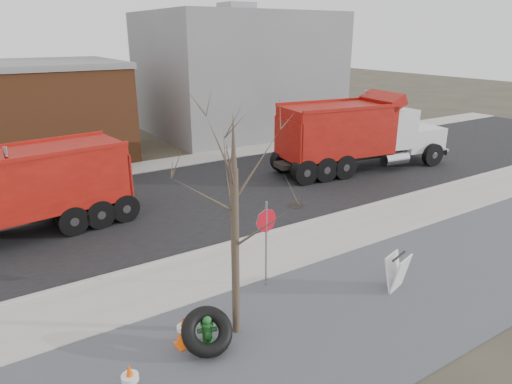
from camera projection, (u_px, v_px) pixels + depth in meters
ground at (282, 255)px, 14.45m from camera, size 120.00×120.00×0.00m
gravel_verge at (362, 308)px, 11.66m from camera, size 60.00×5.00×0.03m
sidewalk at (278, 251)px, 14.64m from camera, size 60.00×2.50×0.06m
curb at (256, 236)px, 15.66m from camera, size 60.00×0.15×0.11m
road at (196, 198)px, 19.45m from camera, size 60.00×9.40×0.02m
far_sidewalk at (149, 166)px, 23.97m from camera, size 60.00×2.00×0.06m
building_grey at (237, 73)px, 32.02m from camera, size 12.00×10.00×8.00m
bare_tree at (234, 201)px, 9.66m from camera, size 3.20×3.20×5.20m
fire_hydrant at (207, 332)px, 10.16m from camera, size 0.45×0.44×0.79m
truck_tire at (207, 331)px, 9.94m from camera, size 1.29×1.23×0.97m
stop_sign at (266, 229)px, 12.14m from camera, size 0.68×0.11×2.50m
sandwich_board at (397, 272)px, 12.31m from camera, size 0.84×0.65×1.03m
traffic_cone_near at (184, 331)px, 10.17m from camera, size 0.39×0.39×0.74m
traffic_cone_far at (130, 382)px, 8.63m from camera, size 0.43×0.43×0.83m
dump_truck_red_a at (357, 132)px, 22.90m from camera, size 9.66×3.80×3.83m
dump_truck_red_b at (23, 188)px, 15.36m from camera, size 8.05×3.14×3.37m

